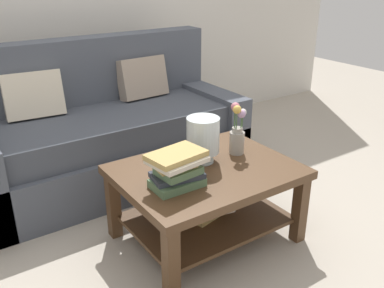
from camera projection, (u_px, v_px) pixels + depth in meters
The scene contains 6 objects.
ground_plane at pixel (169, 217), 2.85m from camera, with size 10.00×10.00×0.00m, color #ADA393.
couch at pixel (106, 134), 3.26m from camera, with size 2.04×0.90×1.06m.
coffee_table at pixel (206, 189), 2.52m from camera, with size 1.02×0.78×0.48m.
book_stack_main at pixel (177, 169), 2.23m from camera, with size 0.32×0.25×0.20m.
glass_hurricane_vase at pixel (203, 136), 2.48m from camera, with size 0.19×0.19×0.28m.
flower_pitcher at pixel (237, 132), 2.61m from camera, with size 0.10×0.10×0.33m.
Camera 1 is at (-1.24, -2.10, 1.57)m, focal length 39.76 mm.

